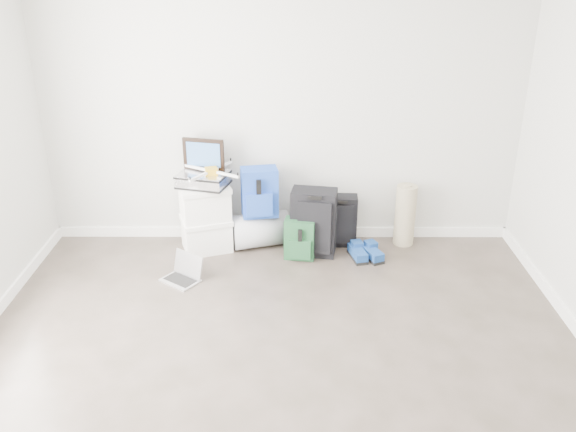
{
  "coord_description": "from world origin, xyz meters",
  "views": [
    {
      "loc": [
        0.07,
        -3.05,
        2.7
      ],
      "look_at": [
        0.06,
        1.9,
        0.49
      ],
      "focal_mm": 38.0,
      "sensor_mm": 36.0,
      "label": 1
    }
  ],
  "objects_px": {
    "duffel_bag": "(260,230)",
    "laptop": "(184,274)",
    "briefcase": "(203,179)",
    "large_suitcase": "(314,223)",
    "boxes_stack": "(206,218)",
    "carry_on": "(340,221)"
  },
  "relations": [
    {
      "from": "boxes_stack",
      "to": "duffel_bag",
      "type": "distance_m",
      "value": 0.54
    },
    {
      "from": "briefcase",
      "to": "laptop",
      "type": "relative_size",
      "value": 1.12
    },
    {
      "from": "large_suitcase",
      "to": "carry_on",
      "type": "distance_m",
      "value": 0.34
    },
    {
      "from": "boxes_stack",
      "to": "laptop",
      "type": "relative_size",
      "value": 1.66
    },
    {
      "from": "carry_on",
      "to": "laptop",
      "type": "relative_size",
      "value": 1.28
    },
    {
      "from": "boxes_stack",
      "to": "carry_on",
      "type": "bearing_deg",
      "value": -14.28
    },
    {
      "from": "briefcase",
      "to": "duffel_bag",
      "type": "bearing_deg",
      "value": 23.14
    },
    {
      "from": "boxes_stack",
      "to": "large_suitcase",
      "type": "xyz_separation_m",
      "value": [
        1.02,
        -0.09,
        -0.01
      ]
    },
    {
      "from": "boxes_stack",
      "to": "large_suitcase",
      "type": "height_order",
      "value": "boxes_stack"
    },
    {
      "from": "large_suitcase",
      "to": "laptop",
      "type": "height_order",
      "value": "large_suitcase"
    },
    {
      "from": "briefcase",
      "to": "carry_on",
      "type": "bearing_deg",
      "value": 19.75
    },
    {
      "from": "boxes_stack",
      "to": "carry_on",
      "type": "height_order",
      "value": "boxes_stack"
    },
    {
      "from": "boxes_stack",
      "to": "briefcase",
      "type": "distance_m",
      "value": 0.39
    },
    {
      "from": "briefcase",
      "to": "carry_on",
      "type": "height_order",
      "value": "briefcase"
    },
    {
      "from": "duffel_bag",
      "to": "laptop",
      "type": "relative_size",
      "value": 1.38
    },
    {
      "from": "briefcase",
      "to": "large_suitcase",
      "type": "distance_m",
      "value": 1.1
    },
    {
      "from": "carry_on",
      "to": "boxes_stack",
      "type": "bearing_deg",
      "value": -172.3
    },
    {
      "from": "duffel_bag",
      "to": "laptop",
      "type": "xyz_separation_m",
      "value": [
        -0.65,
        -0.67,
        -0.11
      ]
    },
    {
      "from": "duffel_bag",
      "to": "large_suitcase",
      "type": "distance_m",
      "value": 0.56
    },
    {
      "from": "duffel_bag",
      "to": "carry_on",
      "type": "distance_m",
      "value": 0.78
    },
    {
      "from": "large_suitcase",
      "to": "boxes_stack",
      "type": "bearing_deg",
      "value": -175.69
    },
    {
      "from": "briefcase",
      "to": "laptop",
      "type": "xyz_separation_m",
      "value": [
        -0.13,
        -0.6,
        -0.66
      ]
    }
  ]
}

